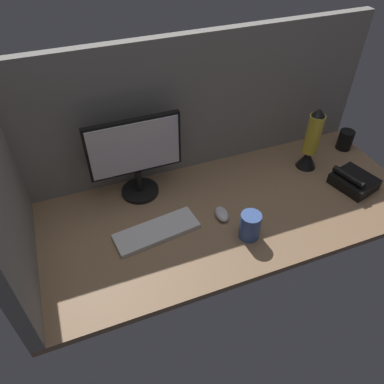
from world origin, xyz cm
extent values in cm
cube|color=#8C6B4C|center=(0.00, 0.00, -1.50)|extent=(180.00, 80.00, 3.00)
cube|color=gray|center=(0.00, 37.50, 34.16)|extent=(180.00, 5.00, 68.33)
cube|color=gray|center=(-87.50, 0.00, 34.16)|extent=(5.00, 80.00, 68.33)
cylinder|color=black|center=(-34.73, 24.50, 0.90)|extent=(18.00, 18.00, 1.80)
cylinder|color=black|center=(-34.73, 24.50, 7.30)|extent=(3.20, 3.20, 11.00)
cube|color=black|center=(-34.73, 25.50, 26.56)|extent=(43.03, 2.40, 27.52)
cube|color=silver|center=(-34.73, 24.10, 26.56)|extent=(40.63, 0.60, 25.12)
cube|color=silver|center=(-34.96, -3.74, 1.00)|extent=(38.35, 17.60, 2.00)
ellipsoid|color=silver|center=(-4.37, -5.07, 1.70)|extent=(6.50, 10.10, 3.40)
cylinder|color=black|center=(81.67, 19.65, 5.47)|extent=(8.06, 8.06, 10.94)
cylinder|color=#38569E|center=(1.81, -19.68, 6.28)|extent=(8.88, 8.88, 12.55)
cone|color=black|center=(52.68, 13.22, 4.75)|extent=(10.45, 10.45, 9.50)
cylinder|color=gold|center=(52.68, 13.22, 19.95)|extent=(7.60, 7.60, 20.90)
cone|color=black|center=(52.68, 13.22, 32.30)|extent=(6.84, 6.84, 3.80)
cube|color=black|center=(65.56, -8.87, 2.80)|extent=(21.28, 22.71, 5.60)
cylinder|color=black|center=(60.88, -8.87, 7.20)|extent=(7.45, 17.35, 3.20)
camera|label=1|loc=(-59.76, -111.47, 123.35)|focal=35.03mm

